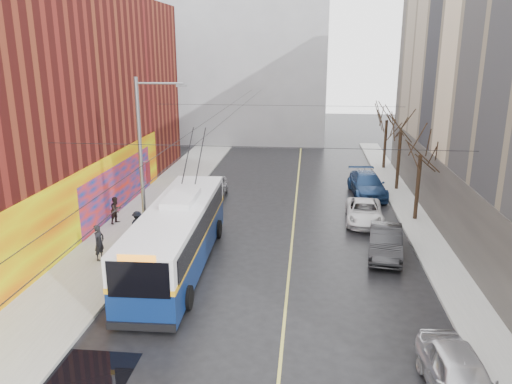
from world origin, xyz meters
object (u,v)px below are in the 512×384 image
Objects in this scene: tree_near at (422,142)px; tree_far at (387,111)px; streetlight_pole at (144,160)px; following_car at (214,188)px; parked_car_a at (460,377)px; pedestrian_b at (116,210)px; trolleybus at (178,235)px; parked_car_d at (367,185)px; tree_mid at (402,121)px; parked_car_b at (385,242)px; parked_car_c at (364,212)px; pedestrian_a at (99,243)px; pedestrian_c at (138,224)px.

tree_near is 14.00m from tree_far.
following_car is at bearing 80.07° from streetlight_pole.
pedestrian_b reaches higher than parked_car_a.
tree_near reaches higher than trolleybus.
streetlight_pole reaches higher than pedestrian_b.
tree_far is 1.47× the size of parked_car_a.
pedestrian_b reaches higher than parked_car_d.
streetlight_pole is at bearing -139.35° from tree_mid.
tree_mid reaches higher than pedestrian_b.
tree_near reaches higher than parked_car_d.
parked_car_b is 2.81× the size of pedestrian_b.
parked_car_d is at bearing -40.93° from pedestrian_b.
tree_near is 0.97× the size of tree_far.
parked_car_d is at bearing 113.83° from tree_near.
parked_car_b is at bearing -95.94° from parked_car_d.
pedestrian_b reaches higher than following_car.
trolleybus is at bearing -45.19° from streetlight_pole.
parked_car_c is 0.85× the size of parked_car_d.
tree_near is 19.22m from pedestrian_a.
tree_far is 17.49m from following_car.
trolleybus reaches higher than parked_car_d.
parked_car_c is (-3.20, -7.58, -4.59)m from tree_mid.
pedestrian_b is (-5.24, 5.45, -0.68)m from trolleybus.
parked_car_b is (-2.65, -5.78, -4.21)m from tree_near.
parked_car_c is (9.72, 7.65, -0.99)m from trolleybus.
following_car is at bearing -4.30° from pedestrian_a.
tree_near reaches higher than parked_car_a.
parked_car_c is at bearing -112.88° from tree_mid.
tree_near is at bearing 72.68° from parked_car_b.
pedestrian_c is (-0.95, 1.03, -3.93)m from streetlight_pole.
following_car is 8.04m from pedestrian_b.
following_car is 12.39m from pedestrian_a.
tree_near reaches higher than pedestrian_a.
following_car is (-11.04, -1.71, -0.08)m from parked_car_d.
tree_far is 1.52× the size of following_car.
parked_car_d is (0.26, 11.20, 0.05)m from parked_car_b.
tree_far is (15.14, 20.00, 0.30)m from streetlight_pole.
tree_far reaches higher than pedestrian_b.
tree_near is at bearing -70.79° from parked_car_d.
tree_mid is 1.55× the size of following_car.
following_car is (-0.51, 11.94, -0.92)m from trolleybus.
pedestrian_c is (-3.17, 3.26, -0.73)m from trolleybus.
parked_car_c is 11.10m from following_car.
tree_mid is (15.14, 13.00, 0.41)m from streetlight_pole.
parked_car_a reaches higher than following_car.
tree_mid is at bearing 40.65° from streetlight_pole.
tree_near is 18.81m from pedestrian_b.
tree_near is 1.38× the size of parked_car_b.
following_car is (-10.78, 9.49, -0.03)m from parked_car_b.
pedestrian_c is at bearing 132.72° from trolleybus.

